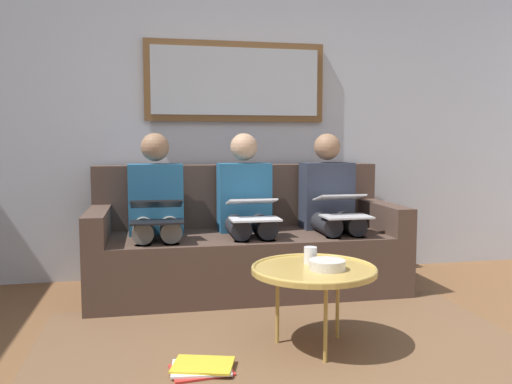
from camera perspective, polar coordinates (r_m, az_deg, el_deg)
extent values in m
cube|color=#B7BCC6|center=(4.32, -2.39, 8.40)|extent=(6.00, 0.12, 2.60)
cube|color=brown|center=(2.81, 3.59, -17.00)|extent=(2.60, 1.80, 0.01)
cube|color=#4C382D|center=(3.87, -1.04, -7.51)|extent=(2.20, 0.90, 0.42)
cube|color=#4C382D|center=(4.13, -1.92, -0.34)|extent=(2.20, 0.20, 0.48)
cube|color=#4C382D|center=(4.12, 13.21, -2.47)|extent=(0.14, 0.90, 0.20)
cube|color=#4C382D|center=(3.76, -16.68, -3.29)|extent=(0.14, 0.90, 0.20)
cube|color=brown|center=(4.25, -2.21, 11.84)|extent=(1.43, 0.04, 0.62)
cube|color=#B2B7BC|center=(4.22, -2.15, 11.88)|extent=(1.33, 0.01, 0.52)
cylinder|color=tan|center=(2.76, 6.27, -8.41)|extent=(0.65, 0.65, 0.03)
torus|color=tan|center=(2.76, 6.27, -8.16)|extent=(0.65, 0.65, 0.02)
cylinder|color=#B28E42|center=(2.65, 7.54, -13.88)|extent=(0.02, 0.02, 0.40)
cylinder|color=#B28E42|center=(2.96, 8.82, -11.78)|extent=(0.02, 0.02, 0.40)
cylinder|color=#B28E42|center=(2.87, 2.33, -12.31)|extent=(0.02, 0.02, 0.40)
cylinder|color=silver|center=(2.84, 5.91, -6.83)|extent=(0.07, 0.07, 0.09)
cylinder|color=beige|center=(2.73, 7.71, -7.82)|extent=(0.19, 0.19, 0.05)
cube|color=#2D3342|center=(4.05, 7.64, -0.37)|extent=(0.38, 0.22, 0.50)
sphere|color=#997051|center=(4.03, 7.71, 4.87)|extent=(0.20, 0.20, 0.20)
cylinder|color=#232328|center=(3.91, 9.86, -3.27)|extent=(0.14, 0.42, 0.14)
cylinder|color=#232328|center=(3.84, 7.36, -3.37)|extent=(0.14, 0.42, 0.14)
cylinder|color=#232328|center=(3.77, 10.96, -7.95)|extent=(0.11, 0.11, 0.42)
cylinder|color=#232328|center=(3.70, 8.36, -8.14)|extent=(0.11, 0.11, 0.42)
cube|color=silver|center=(3.67, 9.76, -2.63)|extent=(0.33, 0.23, 0.01)
cube|color=silver|center=(3.79, 9.02, -0.57)|extent=(0.33, 0.23, 0.06)
cube|color=#A5C6EA|center=(3.78, 9.04, -0.52)|extent=(0.29, 0.20, 0.05)
cube|color=#235B84|center=(3.89, -1.31, -0.56)|extent=(0.38, 0.22, 0.50)
sphere|color=tan|center=(3.87, -1.32, 4.90)|extent=(0.20, 0.20, 0.20)
cylinder|color=#232328|center=(3.72, 0.63, -3.62)|extent=(0.14, 0.42, 0.14)
cylinder|color=#232328|center=(3.69, -2.11, -3.70)|extent=(0.14, 0.42, 0.14)
cylinder|color=#232328|center=(3.58, 1.33, -8.57)|extent=(0.11, 0.11, 0.42)
cylinder|color=#232328|center=(3.54, -1.54, -8.71)|extent=(0.11, 0.11, 0.42)
cube|color=white|center=(3.49, -0.10, -2.96)|extent=(0.33, 0.20, 0.01)
cube|color=white|center=(3.60, -0.49, -1.02)|extent=(0.33, 0.20, 0.06)
cube|color=#A5C6EA|center=(3.59, -0.47, -0.97)|extent=(0.30, 0.18, 0.04)
cube|color=#235B84|center=(3.83, -10.79, -0.75)|extent=(0.38, 0.22, 0.50)
sphere|color=#997051|center=(3.81, -10.89, 4.80)|extent=(0.20, 0.20, 0.20)
cylinder|color=gray|center=(3.65, -9.28, -3.88)|extent=(0.14, 0.42, 0.14)
cylinder|color=gray|center=(3.64, -12.12, -3.94)|extent=(0.14, 0.42, 0.14)
cylinder|color=gray|center=(3.50, -9.08, -8.97)|extent=(0.11, 0.11, 0.42)
cylinder|color=gray|center=(3.50, -12.06, -9.03)|extent=(0.11, 0.11, 0.42)
cube|color=black|center=(3.42, -10.67, -3.22)|extent=(0.34, 0.20, 0.01)
cube|color=black|center=(3.54, -10.73, -1.28)|extent=(0.34, 0.19, 0.07)
cube|color=#A5C6EA|center=(3.54, -10.73, -1.22)|extent=(0.30, 0.17, 0.06)
cube|color=red|center=(2.62, -5.93, -18.64)|extent=(0.30, 0.23, 0.01)
cube|color=white|center=(2.62, -5.91, -18.38)|extent=(0.30, 0.23, 0.01)
cube|color=yellow|center=(2.62, -5.76, -18.11)|extent=(0.33, 0.27, 0.01)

